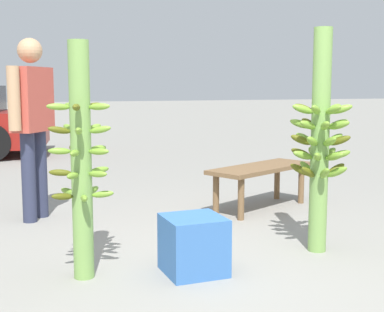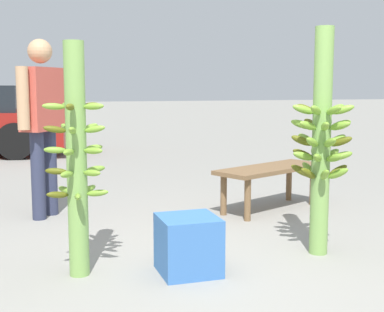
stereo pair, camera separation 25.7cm
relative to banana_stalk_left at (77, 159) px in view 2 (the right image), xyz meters
The scene contains 6 objects.
ground_plane 1.18m from the banana_stalk_left, 19.08° to the right, with size 80.00×80.00×0.00m, color gray.
banana_stalk_left is the anchor object (origin of this frame).
banana_stalk_center 1.70m from the banana_stalk_left, ahead, with size 0.45×0.45×1.62m.
vendor_person 1.69m from the banana_stalk_left, 95.00° to the left, with size 0.47×0.59×1.63m.
market_bench 2.40m from the banana_stalk_left, 33.41° to the left, with size 1.27×0.89×0.43m.
produce_crate 0.90m from the banana_stalk_left, 14.27° to the right, with size 0.37×0.37×0.37m.
Camera 2 is at (-1.16, -3.09, 1.21)m, focal length 50.00 mm.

